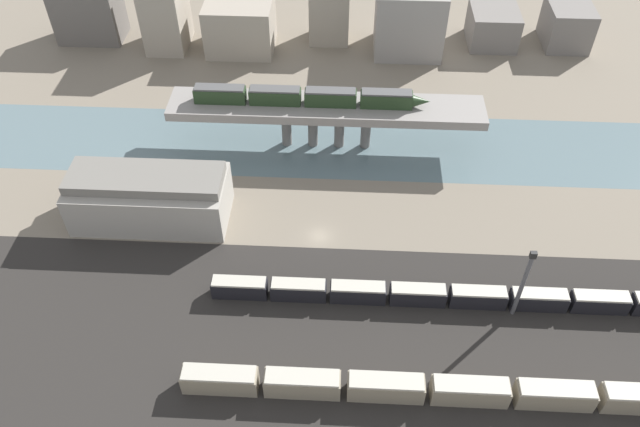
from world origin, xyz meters
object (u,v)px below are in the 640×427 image
train_yard_near (479,392)px  train_yard_mid (454,296)px  warehouse_building (150,196)px  train_on_bridge (309,97)px  signal_tower (523,283)px

train_yard_near → train_yard_mid: train_yard_near is taller
train_yard_mid → warehouse_building: warehouse_building is taller
train_yard_near → train_on_bridge: bearing=115.7°
train_on_bridge → train_yard_mid: 50.93m
train_yard_near → signal_tower: 18.95m
train_yard_mid → warehouse_building: (-55.75, 18.24, 3.27)m
train_yard_near → warehouse_building: size_ratio=3.08×
train_on_bridge → train_yard_mid: (26.97, -41.90, -10.56)m
train_yard_near → train_yard_mid: (-1.81, 17.77, -0.27)m
warehouse_building → train_on_bridge: bearing=39.4°
train_on_bridge → train_yard_near: 67.04m
signal_tower → warehouse_building: bearing=163.2°
train_yard_mid → signal_tower: bearing=-9.3°
train_on_bridge → train_yard_near: train_on_bridge is taller
train_yard_mid → warehouse_building: size_ratio=2.86×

